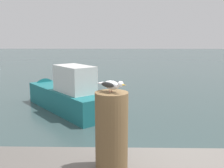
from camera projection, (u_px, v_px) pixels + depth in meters
name	position (u px, v px, depth m)	size (l,w,h in m)	color
mooring_post	(112.00, 132.00, 2.98)	(0.39, 0.39, 0.95)	brown
seagull	(112.00, 85.00, 2.87)	(0.33, 0.29, 0.14)	#C66860
boat_teal	(62.00, 93.00, 10.05)	(4.23, 4.78, 1.89)	#1E7075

